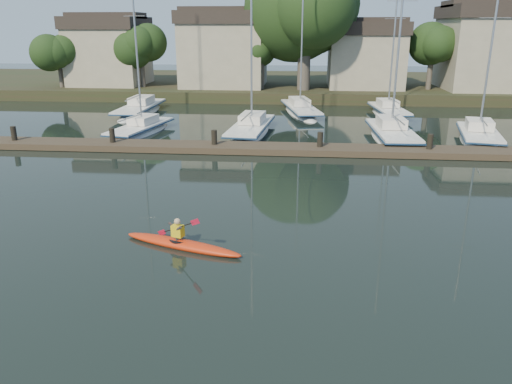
# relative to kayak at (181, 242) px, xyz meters

# --- Properties ---
(ground) EXTENTS (160.00, 160.00, 0.00)m
(ground) POSITION_rel_kayak_xyz_m (1.82, -0.89, -0.17)
(ground) COLOR black
(ground) RESTS_ON ground
(kayak) EXTENTS (4.24, 1.92, 1.37)m
(kayak) POSITION_rel_kayak_xyz_m (0.00, 0.00, 0.00)
(kayak) COLOR #B9160E
(kayak) RESTS_ON ground
(dock) EXTENTS (34.00, 2.00, 1.80)m
(dock) POSITION_rel_kayak_xyz_m (1.82, 13.11, 0.04)
(dock) COLOR #403524
(dock) RESTS_ON ground
(sailboat_1) EXTENTS (3.34, 8.05, 12.80)m
(sailboat_1) POSITION_rel_kayak_xyz_m (-6.92, 17.53, -0.34)
(sailboat_1) COLOR white
(sailboat_1) RESTS_ON ground
(sailboat_2) EXTENTS (2.95, 9.54, 15.55)m
(sailboat_2) POSITION_rel_kayak_xyz_m (0.41, 18.18, -0.36)
(sailboat_2) COLOR white
(sailboat_2) RESTS_ON ground
(sailboat_3) EXTENTS (2.65, 8.93, 14.27)m
(sailboat_3) POSITION_rel_kayak_xyz_m (9.46, 17.16, -0.38)
(sailboat_3) COLOR white
(sailboat_3) RESTS_ON ground
(sailboat_4) EXTENTS (3.65, 7.77, 12.70)m
(sailboat_4) POSITION_rel_kayak_xyz_m (14.75, 17.08, -0.37)
(sailboat_4) COLOR white
(sailboat_4) RESTS_ON ground
(sailboat_5) EXTENTS (2.29, 9.70, 16.05)m
(sailboat_5) POSITION_rel_kayak_xyz_m (-9.49, 25.41, -0.37)
(sailboat_5) COLOR white
(sailboat_5) RESTS_ON ground
(sailboat_6) EXTENTS (3.97, 9.96, 15.49)m
(sailboat_6) POSITION_rel_kayak_xyz_m (3.65, 26.61, -0.35)
(sailboat_6) COLOR white
(sailboat_6) RESTS_ON ground
(sailboat_7) EXTENTS (2.84, 8.08, 12.77)m
(sailboat_7) POSITION_rel_kayak_xyz_m (10.70, 26.37, -0.36)
(sailboat_7) COLOR white
(sailboat_7) RESTS_ON ground
(shore) EXTENTS (90.00, 25.25, 12.75)m
(shore) POSITION_rel_kayak_xyz_m (3.43, 39.40, 3.06)
(shore) COLOR #212D16
(shore) RESTS_ON ground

